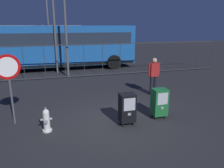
# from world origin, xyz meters

# --- Properties ---
(ground_plane) EXTENTS (60.00, 60.00, 0.00)m
(ground_plane) POSITION_xyz_m (0.00, 0.00, 0.00)
(ground_plane) COLOR #262628
(fire_hydrant) EXTENTS (0.33, 0.31, 0.75)m
(fire_hydrant) POSITION_xyz_m (-2.10, -0.21, 0.35)
(fire_hydrant) COLOR silver
(fire_hydrant) RESTS_ON ground_plane
(newspaper_box_primary) EXTENTS (0.48, 0.42, 1.02)m
(newspaper_box_primary) POSITION_xyz_m (0.34, -0.43, 0.57)
(newspaper_box_primary) COLOR black
(newspaper_box_primary) RESTS_ON ground_plane
(newspaper_box_secondary) EXTENTS (0.48, 0.42, 1.02)m
(newspaper_box_secondary) POSITION_xyz_m (1.55, -0.24, 0.57)
(newspaper_box_secondary) COLOR black
(newspaper_box_secondary) RESTS_ON ground_plane
(stop_sign) EXTENTS (0.71, 0.31, 2.23)m
(stop_sign) POSITION_xyz_m (-3.11, 0.58, 1.60)
(stop_sign) COLOR #4C4F54
(stop_sign) RESTS_ON ground_plane
(pedestrian) EXTENTS (0.55, 0.22, 1.67)m
(pedestrian) POSITION_xyz_m (2.47, 2.09, 0.95)
(pedestrian) COLOR black
(pedestrian) RESTS_ON ground_plane
(fence_barrier) EXTENTS (18.03, 0.04, 2.00)m
(fence_barrier) POSITION_xyz_m (0.00, 6.30, 1.02)
(fence_barrier) COLOR #2D2D33
(fence_barrier) RESTS_ON ground_plane
(bus_near) EXTENTS (10.54, 2.93, 3.00)m
(bus_near) POSITION_xyz_m (-1.31, 9.30, 1.71)
(bus_near) COLOR #19519E
(bus_near) RESTS_ON ground_plane
(bus_far) EXTENTS (10.74, 3.92, 3.00)m
(bus_far) POSITION_xyz_m (-4.47, 14.19, 1.71)
(bus_far) COLOR beige
(bus_far) RESTS_ON ground_plane
(street_light_near_left) EXTENTS (0.32, 0.32, 7.20)m
(street_light_near_left) POSITION_xyz_m (-1.54, 7.90, 4.16)
(street_light_near_left) COLOR #4C4F54
(street_light_near_left) RESTS_ON ground_plane
(street_light_far_left) EXTENTS (0.32, 0.32, 6.67)m
(street_light_far_left) POSITION_xyz_m (-1.42, 12.81, 3.89)
(street_light_far_left) COLOR #4C4F54
(street_light_far_left) RESTS_ON ground_plane
(street_light_far_right) EXTENTS (0.32, 0.32, 7.99)m
(street_light_far_right) POSITION_xyz_m (-1.94, 12.45, 4.57)
(street_light_far_right) COLOR #4C4F54
(street_light_far_right) RESTS_ON ground_plane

